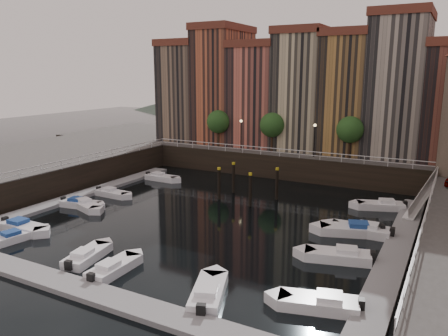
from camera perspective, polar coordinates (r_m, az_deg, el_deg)
The scene contains 27 objects.
ground at distance 41.75m, azimuth -0.89°, elevation -6.15°, with size 200.00×200.00×0.00m, color black.
quay_far at distance 64.63m, azimuth 10.45°, elevation 1.67°, with size 80.00×20.00×3.00m, color black.
quay_left at distance 58.66m, azimuth -26.56°, elevation -0.53°, with size 20.00×36.00×3.00m, color black.
dock_left at distance 50.61m, azimuth -17.71°, elevation -3.22°, with size 2.00×28.00×0.35m, color gray.
dock_right at distance 36.12m, azimuth 21.65°, elevation -9.79°, with size 2.00×28.00×0.35m, color gray.
dock_near at distance 29.22m, azimuth -18.00°, elevation -14.88°, with size 30.00×2.00×0.35m, color gray.
mountains at distance 145.69m, azimuth 21.71°, elevation 9.39°, with size 145.00×100.00×18.00m.
far_terrace at distance 60.25m, azimuth 13.09°, elevation 9.85°, with size 48.70×10.30×17.50m.
promenade_trees at distance 57.04m, azimuth 6.92°, elevation 5.55°, with size 21.20×3.20×5.20m.
street_lamps at distance 56.08m, azimuth 6.84°, elevation 4.73°, with size 10.36×0.36×4.18m.
railings at distance 44.92m, azimuth 2.14°, elevation 0.18°, with size 36.08×34.04×0.52m.
gangway at distance 45.99m, azimuth 24.65°, elevation -3.07°, with size 2.78×8.32×3.73m.
mooring_pilings at distance 46.45m, azimuth 2.71°, elevation -2.12°, with size 5.82×4.19×3.78m.
boat_left_0 at distance 41.21m, azimuth -24.82°, elevation -7.04°, with size 4.82×1.77×1.11m.
boat_left_1 at distance 45.67m, azimuth -17.59°, elevation -4.66°, with size 4.53×2.87×1.02m.
boat_left_2 at distance 46.40m, azimuth -18.27°, elevation -4.44°, with size 4.50×2.18×1.01m.
boat_left_3 at distance 49.39m, azimuth -14.43°, elevation -3.21°, with size 4.31×1.67×0.98m.
boat_left_4 at distance 55.44m, azimuth -8.22°, elevation -1.24°, with size 4.48×1.67×1.03m.
boat_right_0 at distance 26.64m, azimuth 12.45°, elevation -16.86°, with size 4.93×2.84×1.10m.
boat_right_1 at distance 33.02m, azimuth 14.82°, elevation -11.01°, with size 5.04×2.91×1.13m.
boat_right_2 at distance 38.30m, azimuth 16.34°, elevation -7.77°, with size 5.31×3.36×1.19m.
boat_right_3 at distance 38.53m, azimuth 17.54°, elevation -7.74°, with size 5.15×2.01×1.18m.
boat_right_4 at distance 46.13m, azimuth 19.90°, elevation -4.63°, with size 4.81×3.15×1.09m.
boat_near_0 at distance 39.41m, azimuth -25.46°, elevation -8.04°, with size 2.14×4.29×0.96m.
boat_near_1 at distance 33.54m, azimuth -17.48°, elevation -10.88°, with size 2.36×4.55×1.02m.
boat_near_2 at distance 31.13m, azimuth -14.25°, elevation -12.54°, with size 1.69×4.46×1.02m.
boat_near_3 at distance 27.09m, azimuth -2.06°, elevation -16.02°, with size 3.28×4.99×1.13m.
Camera 1 is at (19.39, -34.52, 13.25)m, focal length 35.00 mm.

